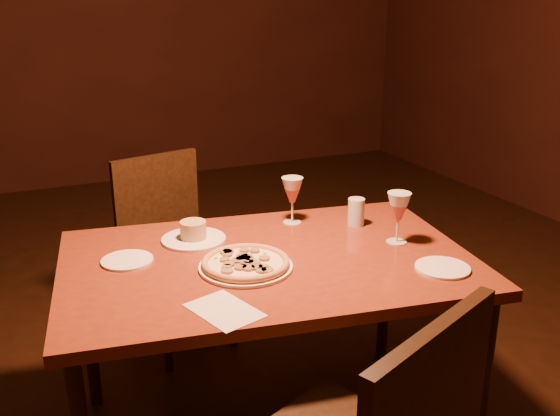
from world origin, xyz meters
name	(u,v)px	position (x,y,z in m)	size (l,w,h in m)	color
floor	(224,410)	(0.00, 0.00, 0.00)	(7.00, 7.00, 0.00)	black
back_wall	(76,6)	(0.00, 3.50, 1.50)	(6.00, 0.04, 3.00)	#351610
dining_table	(268,275)	(0.11, -0.22, 0.68)	(1.51, 1.10, 0.74)	maroon
chair_far	(172,241)	(-0.01, 0.65, 0.50)	(0.52, 0.52, 0.89)	black
pizza_plate	(246,263)	(0.01, -0.27, 0.76)	(0.31, 0.31, 0.03)	white
ramekin_saucer	(193,235)	(-0.08, 0.03, 0.77)	(0.23, 0.23, 0.07)	white
wine_glass_far	(292,201)	(0.33, 0.06, 0.84)	(0.08, 0.08, 0.19)	#B34B4A
wine_glass_right	(398,218)	(0.59, -0.28, 0.84)	(0.09, 0.09, 0.19)	#B34B4A
water_tumbler	(356,212)	(0.55, -0.07, 0.80)	(0.06, 0.06, 0.11)	silver
side_plate_left	(127,260)	(-0.34, -0.06, 0.75)	(0.17, 0.17, 0.01)	white
side_plate_near	(443,268)	(0.60, -0.54, 0.75)	(0.18, 0.18, 0.01)	white
menu_card	(224,310)	(-0.15, -0.52, 0.75)	(0.15, 0.22, 0.00)	beige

